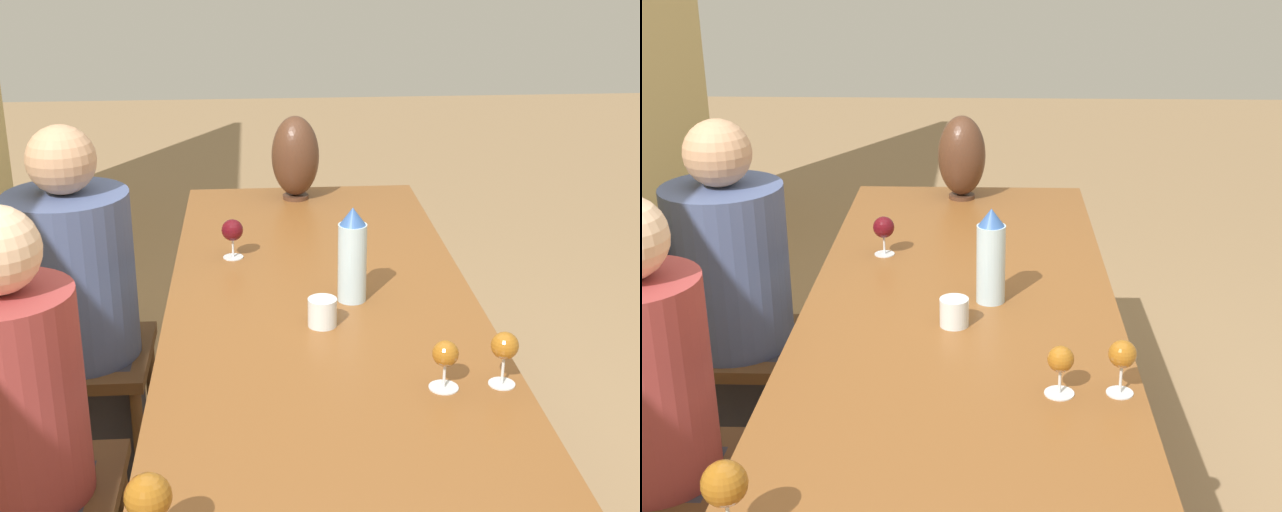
{
  "view_description": "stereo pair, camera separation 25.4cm",
  "coord_description": "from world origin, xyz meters",
  "views": [
    {
      "loc": [
        -2.21,
        0.18,
        1.79
      ],
      "look_at": [
        0.2,
        0.0,
        0.86
      ],
      "focal_mm": 50.0,
      "sensor_mm": 36.0,
      "label": 1
    },
    {
      "loc": [
        -2.22,
        -0.07,
        1.79
      ],
      "look_at": [
        0.2,
        0.0,
        0.86
      ],
      "focal_mm": 50.0,
      "sensor_mm": 36.0,
      "label": 2
    }
  ],
  "objects": [
    {
      "name": "dining_table",
      "position": [
        0.0,
        0.0,
        0.69
      ],
      "size": [
        2.45,
        0.88,
        0.76
      ],
      "color": "brown",
      "rests_on": "ground_plane"
    },
    {
      "name": "water_bottle",
      "position": [
        0.1,
        -0.08,
        0.9
      ],
      "size": [
        0.08,
        0.08,
        0.28
      ],
      "color": "silver",
      "rests_on": "dining_table"
    },
    {
      "name": "water_tumbler",
      "position": [
        -0.06,
        0.01,
        0.8
      ],
      "size": [
        0.08,
        0.08,
        0.08
      ],
      "color": "silver",
      "rests_on": "dining_table"
    },
    {
      "name": "vase",
      "position": [
        1.08,
        0.03,
        0.93
      ],
      "size": [
        0.18,
        0.18,
        0.32
      ],
      "color": "#4C2D1E",
      "rests_on": "dining_table"
    },
    {
      "name": "wine_glass_0",
      "position": [
        -0.41,
        -0.38,
        0.86
      ],
      "size": [
        0.06,
        0.06,
        0.13
      ],
      "color": "silver",
      "rests_on": "dining_table"
    },
    {
      "name": "wine_glass_1",
      "position": [
        -0.42,
        -0.24,
        0.85
      ],
      "size": [
        0.07,
        0.07,
        0.12
      ],
      "color": "silver",
      "rests_on": "dining_table"
    },
    {
      "name": "wine_glass_2",
      "position": [
        0.46,
        0.26,
        0.85
      ],
      "size": [
        0.07,
        0.07,
        0.13
      ],
      "color": "silver",
      "rests_on": "dining_table"
    },
    {
      "name": "wine_glass_3",
      "position": [
        -0.94,
        0.38,
        0.87
      ],
      "size": [
        0.08,
        0.08,
        0.15
      ],
      "color": "silver",
      "rests_on": "dining_table"
    },
    {
      "name": "chair_far",
      "position": [
        0.42,
        0.83,
        0.49
      ],
      "size": [
        0.44,
        0.44,
        0.9
      ],
      "color": "brown",
      "rests_on": "ground_plane"
    },
    {
      "name": "person_near",
      "position": [
        -0.32,
        0.75,
        0.65
      ],
      "size": [
        0.33,
        0.33,
        1.2
      ],
      "color": "#2D2D38",
      "rests_on": "ground_plane"
    },
    {
      "name": "person_far",
      "position": [
        0.42,
        0.74,
        0.64
      ],
      "size": [
        0.38,
        0.38,
        1.21
      ],
      "color": "#2D2D38",
      "rests_on": "ground_plane"
    }
  ]
}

